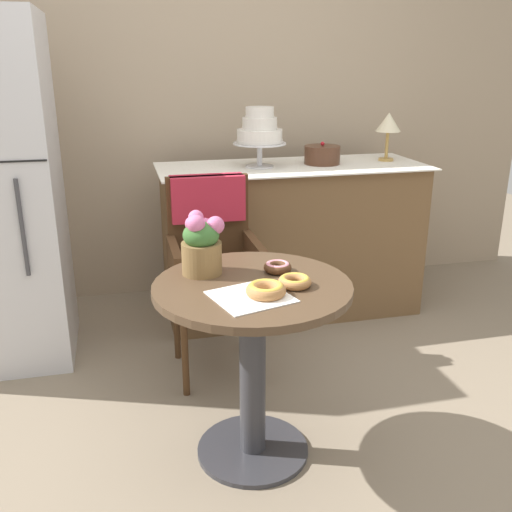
{
  "coord_description": "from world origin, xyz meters",
  "views": [
    {
      "loc": [
        -0.44,
        -1.85,
        1.48
      ],
      "look_at": [
        0.05,
        0.15,
        0.77
      ],
      "focal_mm": 40.06,
      "sensor_mm": 36.0,
      "label": 1
    }
  ],
  "objects_px": {
    "wicker_chair": "(212,243)",
    "donut_front": "(266,289)",
    "flower_vase": "(202,244)",
    "tiered_cake_stand": "(260,131)",
    "round_layer_cake": "(322,155)",
    "cafe_table": "(252,337)",
    "donut_side": "(278,267)",
    "table_lamp": "(388,124)",
    "donut_mid": "(295,281)"
  },
  "relations": [
    {
      "from": "donut_mid",
      "to": "cafe_table",
      "type": "bearing_deg",
      "value": 156.19
    },
    {
      "from": "cafe_table",
      "to": "donut_mid",
      "type": "xyz_separation_m",
      "value": [
        0.14,
        -0.06,
        0.23
      ]
    },
    {
      "from": "flower_vase",
      "to": "round_layer_cake",
      "type": "bearing_deg",
      "value": 52.68
    },
    {
      "from": "wicker_chair",
      "to": "donut_mid",
      "type": "distance_m",
      "value": 0.83
    },
    {
      "from": "wicker_chair",
      "to": "flower_vase",
      "type": "distance_m",
      "value": 0.65
    },
    {
      "from": "cafe_table",
      "to": "flower_vase",
      "type": "xyz_separation_m",
      "value": [
        -0.16,
        0.15,
        0.33
      ]
    },
    {
      "from": "wicker_chair",
      "to": "tiered_cake_stand",
      "type": "relative_size",
      "value": 2.85
    },
    {
      "from": "cafe_table",
      "to": "donut_mid",
      "type": "distance_m",
      "value": 0.28
    },
    {
      "from": "donut_front",
      "to": "tiered_cake_stand",
      "type": "height_order",
      "value": "tiered_cake_stand"
    },
    {
      "from": "table_lamp",
      "to": "tiered_cake_stand",
      "type": "bearing_deg",
      "value": -177.53
    },
    {
      "from": "flower_vase",
      "to": "round_layer_cake",
      "type": "xyz_separation_m",
      "value": [
        0.89,
        1.17,
        0.12
      ]
    },
    {
      "from": "round_layer_cake",
      "to": "donut_mid",
      "type": "bearing_deg",
      "value": -113.36
    },
    {
      "from": "tiered_cake_stand",
      "to": "table_lamp",
      "type": "bearing_deg",
      "value": 2.47
    },
    {
      "from": "donut_mid",
      "to": "donut_side",
      "type": "xyz_separation_m",
      "value": [
        -0.02,
        0.16,
        -0.0
      ]
    },
    {
      "from": "round_layer_cake",
      "to": "table_lamp",
      "type": "relative_size",
      "value": 0.74
    },
    {
      "from": "flower_vase",
      "to": "round_layer_cake",
      "type": "relative_size",
      "value": 1.13
    },
    {
      "from": "tiered_cake_stand",
      "to": "flower_vase",
      "type": "bearing_deg",
      "value": -113.84
    },
    {
      "from": "wicker_chair",
      "to": "table_lamp",
      "type": "distance_m",
      "value": 1.4
    },
    {
      "from": "donut_front",
      "to": "flower_vase",
      "type": "relative_size",
      "value": 0.58
    },
    {
      "from": "wicker_chair",
      "to": "donut_front",
      "type": "xyz_separation_m",
      "value": [
        0.04,
        -0.87,
        0.1
      ]
    },
    {
      "from": "flower_vase",
      "to": "tiered_cake_stand",
      "type": "relative_size",
      "value": 0.71
    },
    {
      "from": "donut_side",
      "to": "table_lamp",
      "type": "relative_size",
      "value": 0.37
    },
    {
      "from": "donut_mid",
      "to": "donut_side",
      "type": "bearing_deg",
      "value": 96.86
    },
    {
      "from": "cafe_table",
      "to": "round_layer_cake",
      "type": "relative_size",
      "value": 3.44
    },
    {
      "from": "donut_mid",
      "to": "flower_vase",
      "type": "bearing_deg",
      "value": 144.91
    },
    {
      "from": "tiered_cake_stand",
      "to": "table_lamp",
      "type": "distance_m",
      "value": 0.8
    },
    {
      "from": "donut_mid",
      "to": "table_lamp",
      "type": "distance_m",
      "value": 1.77
    },
    {
      "from": "cafe_table",
      "to": "wicker_chair",
      "type": "xyz_separation_m",
      "value": [
        -0.02,
        0.75,
        0.13
      ]
    },
    {
      "from": "donut_front",
      "to": "tiered_cake_stand",
      "type": "relative_size",
      "value": 0.41
    },
    {
      "from": "donut_mid",
      "to": "round_layer_cake",
      "type": "distance_m",
      "value": 1.52
    },
    {
      "from": "cafe_table",
      "to": "wicker_chair",
      "type": "distance_m",
      "value": 0.76
    },
    {
      "from": "wicker_chair",
      "to": "round_layer_cake",
      "type": "distance_m",
      "value": 1.0
    },
    {
      "from": "flower_vase",
      "to": "cafe_table",
      "type": "bearing_deg",
      "value": -43.04
    },
    {
      "from": "cafe_table",
      "to": "donut_side",
      "type": "bearing_deg",
      "value": 38.2
    },
    {
      "from": "cafe_table",
      "to": "round_layer_cake",
      "type": "height_order",
      "value": "round_layer_cake"
    },
    {
      "from": "wicker_chair",
      "to": "table_lamp",
      "type": "bearing_deg",
      "value": 26.75
    },
    {
      "from": "round_layer_cake",
      "to": "tiered_cake_stand",
      "type": "bearing_deg",
      "value": -177.4
    },
    {
      "from": "wicker_chair",
      "to": "flower_vase",
      "type": "bearing_deg",
      "value": -102.05
    },
    {
      "from": "donut_front",
      "to": "table_lamp",
      "type": "height_order",
      "value": "table_lamp"
    },
    {
      "from": "cafe_table",
      "to": "table_lamp",
      "type": "bearing_deg",
      "value": 49.17
    },
    {
      "from": "cafe_table",
      "to": "donut_mid",
      "type": "height_order",
      "value": "donut_mid"
    },
    {
      "from": "wicker_chair",
      "to": "flower_vase",
      "type": "height_order",
      "value": "flower_vase"
    },
    {
      "from": "cafe_table",
      "to": "table_lamp",
      "type": "xyz_separation_m",
      "value": [
        1.15,
        1.33,
        0.61
      ]
    },
    {
      "from": "cafe_table",
      "to": "tiered_cake_stand",
      "type": "distance_m",
      "value": 1.47
    },
    {
      "from": "flower_vase",
      "to": "tiered_cake_stand",
      "type": "distance_m",
      "value": 1.29
    },
    {
      "from": "tiered_cake_stand",
      "to": "donut_front",
      "type": "bearing_deg",
      "value": -103.22
    },
    {
      "from": "cafe_table",
      "to": "donut_side",
      "type": "xyz_separation_m",
      "value": [
        0.12,
        0.09,
        0.23
      ]
    },
    {
      "from": "wicker_chair",
      "to": "donut_front",
      "type": "distance_m",
      "value": 0.88
    },
    {
      "from": "wicker_chair",
      "to": "donut_front",
      "type": "relative_size",
      "value": 6.93
    },
    {
      "from": "donut_mid",
      "to": "donut_front",
      "type": "bearing_deg",
      "value": -152.95
    }
  ]
}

